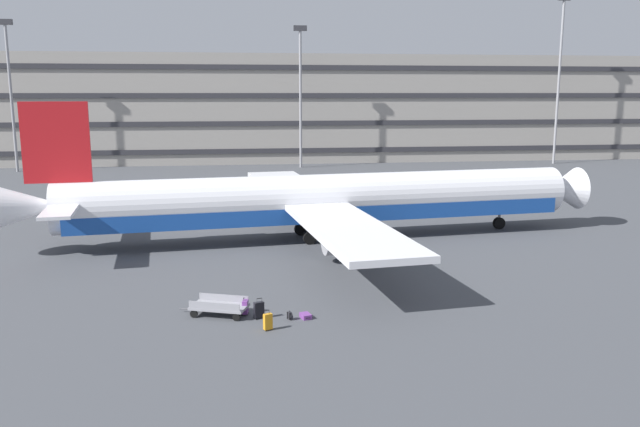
{
  "coord_description": "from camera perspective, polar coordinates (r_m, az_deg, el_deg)",
  "views": [
    {
      "loc": [
        -8.4,
        -46.1,
        10.26
      ],
      "look_at": [
        -3.27,
        -7.73,
        3.0
      ],
      "focal_mm": 36.21,
      "sensor_mm": 36.0,
      "label": 1
    }
  ],
  "objects": [
    {
      "name": "light_mast_center_left",
      "position": [
        100.87,
        20.41,
        11.87
      ],
      "size": [
        1.8,
        0.5,
        23.76
      ],
      "color": "gray",
      "rests_on": "ground_plane"
    },
    {
      "name": "airliner",
      "position": [
        45.52,
        -0.09,
        1.13
      ],
      "size": [
        41.84,
        34.12,
        9.73
      ],
      "color": "silver",
      "rests_on": "ground_plane"
    },
    {
      "name": "baggage_cart",
      "position": [
        30.81,
        -8.91,
        -8.13
      ],
      "size": [
        3.33,
        2.11,
        0.82
      ],
      "color": "gray",
      "rests_on": "ground_plane"
    },
    {
      "name": "light_mast_far_left",
      "position": [
        93.77,
        -25.7,
        10.28
      ],
      "size": [
        1.8,
        0.5,
        19.45
      ],
      "color": "gray",
      "rests_on": "ground_plane"
    },
    {
      "name": "backpack_silver",
      "position": [
        29.99,
        -2.66,
        -9.0
      ],
      "size": [
        0.33,
        0.39,
        0.46
      ],
      "color": "black",
      "rests_on": "ground_plane"
    },
    {
      "name": "light_mast_left",
      "position": [
        89.84,
        -1.74,
        11.23
      ],
      "size": [
        1.8,
        0.5,
        19.15
      ],
      "color": "gray",
      "rests_on": "ground_plane"
    },
    {
      "name": "terminal_structure",
      "position": [
        101.09,
        -2.89,
        9.27
      ],
      "size": [
        163.13,
        14.28,
        15.79
      ],
      "color": "gray",
      "rests_on": "ground_plane"
    },
    {
      "name": "ground_plane",
      "position": [
        47.97,
        2.65,
        -1.74
      ],
      "size": [
        600.0,
        600.0,
        0.0
      ],
      "primitive_type": "plane",
      "color": "#424449"
    },
    {
      "name": "suitcase_laid_flat",
      "position": [
        30.19,
        -1.28,
        -9.03
      ],
      "size": [
        0.55,
        0.69,
        0.22
      ],
      "color": "#72388C",
      "rests_on": "ground_plane"
    },
    {
      "name": "suitcase_teal",
      "position": [
        30.15,
        -5.42,
        -8.48
      ],
      "size": [
        0.5,
        0.37,
        1.0
      ],
      "color": "black",
      "rests_on": "ground_plane"
    },
    {
      "name": "suitcase_large",
      "position": [
        28.72,
        -4.63,
        -9.49
      ],
      "size": [
        0.42,
        0.34,
        0.9
      ],
      "color": "orange",
      "rests_on": "ground_plane"
    },
    {
      "name": "suitcase_scuffed",
      "position": [
        30.79,
        -6.62,
        -8.19
      ],
      "size": [
        0.31,
        0.46,
        0.8
      ],
      "color": "#72388C",
      "rests_on": "ground_plane"
    }
  ]
}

